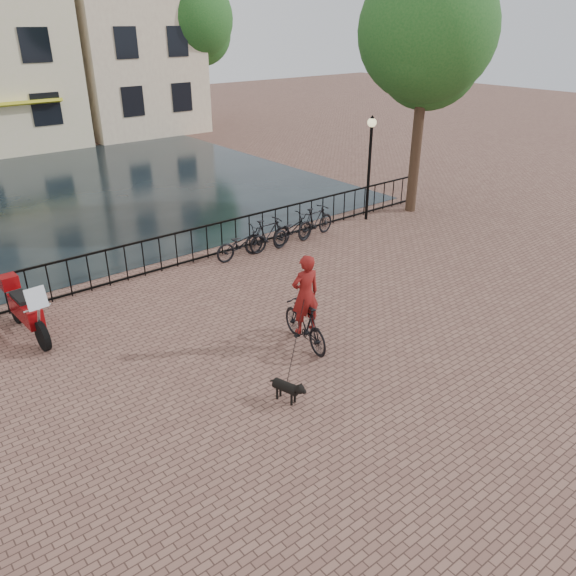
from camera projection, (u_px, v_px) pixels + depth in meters
ground at (390, 402)px, 10.29m from camera, size 100.00×100.00×0.00m
canal_water at (65, 194)px, 22.46m from camera, size 20.00×20.00×0.00m
railing at (176, 250)px, 15.70m from camera, size 20.00×0.05×1.02m
canal_house_right at (115, 13)px, 33.30m from camera, size 7.00×9.00×13.30m
tree_near_right at (427, 32)px, 18.03m from camera, size 4.48×4.48×8.24m
tree_far_right at (193, 19)px, 33.29m from camera, size 4.76×4.76×8.76m
lamp_post at (370, 151)px, 18.67m from camera, size 0.30×0.30×3.45m
cyclist at (305, 307)px, 11.72m from camera, size 0.84×1.83×2.43m
dog at (286, 390)px, 10.23m from camera, size 0.43×0.75×0.48m
motorcycle at (25, 305)px, 12.14m from camera, size 0.63×2.15×1.52m
parked_bike_0 at (242, 243)px, 16.32m from camera, size 1.73×0.63×0.90m
parked_bike_1 at (268, 235)px, 16.83m from camera, size 1.67×0.50×1.00m
parked_bike_2 at (292, 230)px, 17.39m from camera, size 1.79×0.86×0.90m
parked_bike_3 at (315, 222)px, 17.90m from camera, size 1.72×0.72×1.00m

